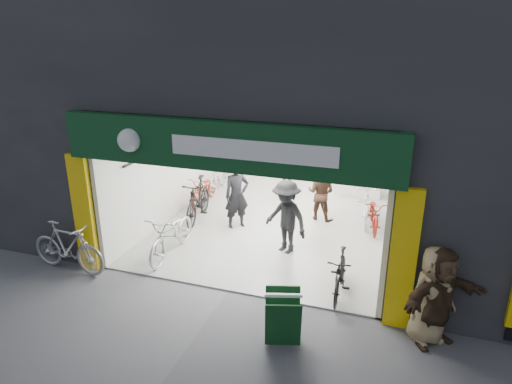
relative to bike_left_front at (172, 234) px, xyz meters
The scene contains 17 objects.
ground 2.16m from the bike_left_front, 30.50° to the right, with size 60.00×60.00×0.00m, color #56565B.
building 6.09m from the bike_left_front, 55.40° to the left, with size 17.00×10.27×8.00m.
bike_left_front is the anchor object (origin of this frame).
bike_left_midfront 2.07m from the bike_left_front, 98.76° to the left, with size 0.56×1.99×1.20m, color black.
bike_left_midback 3.36m from the bike_left_front, 102.03° to the left, with size 0.58×1.68×0.88m, color #9B240E.
bike_left_back 4.49m from the bike_left_front, 98.97° to the left, with size 0.50×1.76×1.06m, color #B8B8BD.
bike_right_front 3.97m from the bike_left_front, ahead, with size 0.44×1.55×0.93m, color black.
bike_right_mid 5.25m from the bike_left_front, 35.06° to the left, with size 0.57×1.64×0.86m, color maroon.
bike_right_back 5.31m from the bike_left_front, 40.40° to the left, with size 0.55×1.94×1.17m, color silver.
parked_bike 2.24m from the bike_left_front, 142.66° to the right, with size 0.54×1.91×1.15m, color #ADACB1.
customer_a 2.14m from the bike_left_front, 65.81° to the left, with size 0.67×0.44×1.83m, color black.
customer_b 4.25m from the bike_left_front, 48.02° to the left, with size 0.77×0.60×1.59m, color #372319.
customer_c 2.66m from the bike_left_front, 21.41° to the left, with size 1.16×0.67×1.79m, color black.
customer_d 4.96m from the bike_left_front, 72.45° to the left, with size 0.90×0.38×1.54m, color #957657.
pedestrian_near 5.73m from the bike_left_front, 13.75° to the right, with size 0.85×0.55×1.73m, color #907A53.
pedestrian_far 5.86m from the bike_left_front, 14.07° to the right, with size 1.64×0.52×1.77m, color #3B2A1B.
sandwich_board 3.95m from the bike_left_front, 34.31° to the right, with size 0.74×0.75×0.91m.
Camera 1 is at (3.08, -7.37, 5.03)m, focal length 32.00 mm.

